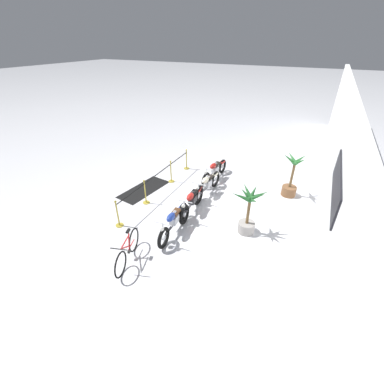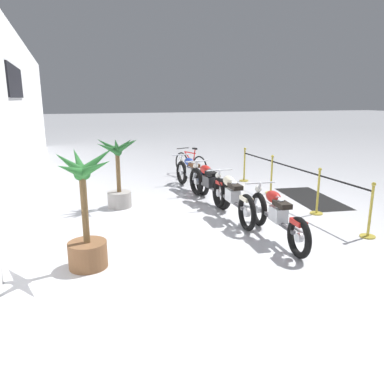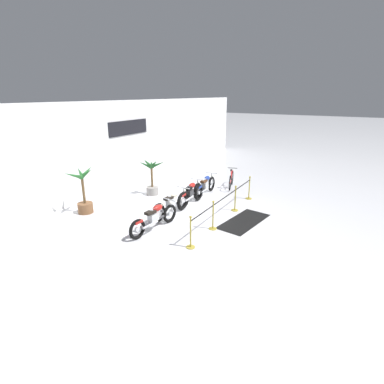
# 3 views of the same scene
# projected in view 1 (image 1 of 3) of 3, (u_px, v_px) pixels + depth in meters

# --- Properties ---
(ground_plane) EXTENTS (120.00, 120.00, 0.00)m
(ground_plane) POSITION_uv_depth(u_px,v_px,m) (185.00, 198.00, 10.71)
(ground_plane) COLOR silver
(back_wall) EXTENTS (28.00, 0.29, 4.20)m
(back_wall) POSITION_uv_depth(u_px,v_px,m) (335.00, 180.00, 7.66)
(back_wall) COLOR white
(back_wall) RESTS_ON ground
(motorcycle_red_0) EXTENTS (2.33, 0.62, 0.92)m
(motorcycle_red_0) POSITION_uv_depth(u_px,v_px,m) (215.00, 171.00, 11.87)
(motorcycle_red_0) COLOR black
(motorcycle_red_0) RESTS_ON ground
(motorcycle_cream_1) EXTENTS (2.35, 0.62, 0.94)m
(motorcycle_cream_1) POSITION_uv_depth(u_px,v_px,m) (207.00, 185.00, 10.68)
(motorcycle_cream_1) COLOR black
(motorcycle_cream_1) RESTS_ON ground
(motorcycle_red_2) EXTENTS (2.23, 0.62, 0.95)m
(motorcycle_red_2) POSITION_uv_depth(u_px,v_px,m) (192.00, 202.00, 9.61)
(motorcycle_red_2) COLOR black
(motorcycle_red_2) RESTS_ON ground
(motorcycle_blue_3) EXTENTS (2.20, 0.62, 0.93)m
(motorcycle_blue_3) POSITION_uv_depth(u_px,v_px,m) (173.00, 222.00, 8.58)
(motorcycle_blue_3) COLOR black
(motorcycle_blue_3) RESTS_ON ground
(bicycle) EXTENTS (1.71, 0.64, 0.98)m
(bicycle) POSITION_uv_depth(u_px,v_px,m) (128.00, 251.00, 7.49)
(bicycle) COLOR black
(bicycle) RESTS_ON ground
(potted_palm_left_of_row) EXTENTS (0.89, 1.09, 1.73)m
(potted_palm_left_of_row) POSITION_uv_depth(u_px,v_px,m) (248.00, 212.00, 8.44)
(potted_palm_left_of_row) COLOR gray
(potted_palm_left_of_row) RESTS_ON ground
(potted_palm_right_of_row) EXTENTS (1.22, 0.91, 1.89)m
(potted_palm_right_of_row) POSITION_uv_depth(u_px,v_px,m) (291.00, 180.00, 10.54)
(potted_palm_right_of_row) COLOR brown
(potted_palm_right_of_row) RESTS_ON ground
(stanchion_far_left) EXTENTS (5.28, 0.28, 1.05)m
(stanchion_far_left) POSITION_uv_depth(u_px,v_px,m) (171.00, 168.00, 11.63)
(stanchion_far_left) COLOR gold
(stanchion_far_left) RESTS_ON ground
(stanchion_mid_left) EXTENTS (0.28, 0.28, 1.05)m
(stanchion_mid_left) POSITION_uv_depth(u_px,v_px,m) (171.00, 175.00, 11.74)
(stanchion_mid_left) COLOR gold
(stanchion_mid_left) RESTS_ON ground
(stanchion_mid_right) EXTENTS (0.28, 0.28, 1.05)m
(stanchion_mid_right) POSITION_uv_depth(u_px,v_px,m) (146.00, 195.00, 10.21)
(stanchion_mid_right) COLOR gold
(stanchion_mid_right) RESTS_ON ground
(stanchion_far_right) EXTENTS (0.28, 0.28, 1.05)m
(stanchion_far_right) POSITION_uv_depth(u_px,v_px,m) (118.00, 217.00, 8.95)
(stanchion_far_right) COLOR gold
(stanchion_far_right) RESTS_ON ground
(floor_banner) EXTENTS (2.49, 1.37, 0.01)m
(floor_banner) POSITION_uv_depth(u_px,v_px,m) (144.00, 189.00, 11.31)
(floor_banner) COLOR black
(floor_banner) RESTS_ON ground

